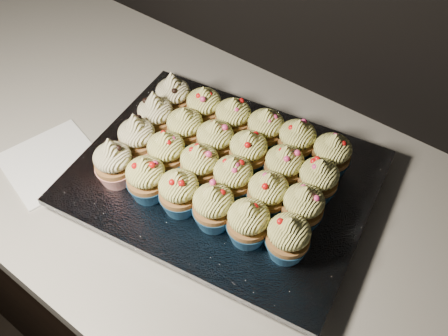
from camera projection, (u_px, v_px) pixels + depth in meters
The scene contains 28 objects.
worktop at pixel (285, 230), 0.80m from camera, with size 2.44×0.64×0.04m, color beige.
napkin at pixel (52, 162), 0.87m from camera, with size 0.15×0.15×0.00m, color white.
baking_tray at pixel (224, 183), 0.83m from camera, with size 0.43×0.33×0.02m, color black.
foil_lining at pixel (224, 177), 0.82m from camera, with size 0.47×0.36×0.01m, color silver.
cupcake_0 at pixel (114, 163), 0.77m from camera, with size 0.06×0.06×0.10m.
cupcake_1 at pixel (146, 179), 0.76m from camera, with size 0.06×0.06×0.08m.
cupcake_2 at pixel (179, 192), 0.74m from camera, with size 0.06×0.06×0.08m.
cupcake_3 at pixel (214, 207), 0.72m from camera, with size 0.06×0.06×0.08m.
cupcake_4 at pixel (248, 222), 0.70m from camera, with size 0.06×0.06×0.08m.
cupcake_5 at pixel (288, 238), 0.69m from camera, with size 0.06×0.06×0.08m.
cupcake_6 at pixel (137, 138), 0.81m from camera, with size 0.06×0.06×0.10m.
cupcake_7 at pixel (167, 153), 0.79m from camera, with size 0.06×0.06×0.08m.
cupcake_8 at pixel (200, 166), 0.77m from camera, with size 0.06×0.06×0.08m.
cupcake_9 at pixel (233, 178), 0.76m from camera, with size 0.06×0.06×0.08m.
cupcake_10 at pixel (268, 194), 0.74m from camera, with size 0.06×0.06×0.08m.
cupcake_11 at pixel (303, 207), 0.72m from camera, with size 0.06×0.06×0.08m.
cupcake_12 at pixel (156, 116), 0.84m from camera, with size 0.06×0.06×0.10m.
cupcake_13 at pixel (185, 129), 0.83m from camera, with size 0.06×0.06×0.08m.
cupcake_14 at pixel (215, 141), 0.81m from camera, with size 0.06×0.06×0.08m.
cupcake_15 at pixel (248, 152), 0.79m from camera, with size 0.06×0.06×0.08m.
cupcake_16 at pixel (284, 167), 0.77m from camera, with size 0.06×0.06×0.08m.
cupcake_17 at pixel (318, 180), 0.75m from camera, with size 0.06×0.06×0.08m.
cupcake_18 at pixel (173, 97), 0.88m from camera, with size 0.06×0.06×0.10m.
cupcake_19 at pixel (204, 108), 0.86m from camera, with size 0.06×0.06×0.08m.
cupcake_20 at pixel (233, 119), 0.84m from camera, with size 0.06×0.06×0.08m.
cupcake_21 at pixel (265, 130), 0.82m from camera, with size 0.06×0.06×0.08m.
cupcake_22 at pixel (297, 141), 0.81m from camera, with size 0.06×0.06×0.08m.
cupcake_23 at pixel (331, 155), 0.79m from camera, with size 0.06×0.06×0.08m.
Camera 1 is at (0.20, 1.28, 1.55)m, focal length 40.00 mm.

